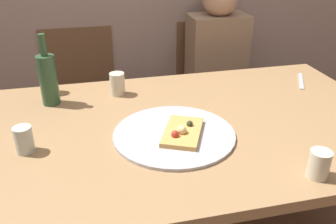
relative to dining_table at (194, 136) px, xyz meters
The scene contains 12 objects.
dining_table is the anchor object (origin of this frame).
pizza_tray 0.15m from the dining_table, 141.12° to the right, with size 0.46×0.46×0.01m, color #ADADB2.
pizza_slice_last 0.16m from the dining_table, 127.04° to the right, with size 0.21×0.25×0.05m.
wine_bottle 0.67m from the dining_table, 151.25° to the left, with size 0.08×0.08×0.31m.
tumbler_near 0.52m from the dining_table, 57.81° to the right, with size 0.07×0.07×0.09m, color beige.
tumbler_far 0.65m from the dining_table, behind, with size 0.06×0.06×0.10m, color #B7C6BC.
wine_glass 0.74m from the dining_table, 143.12° to the left, with size 0.07×0.07×0.11m, color beige.
short_glass 0.45m from the dining_table, 128.28° to the left, with size 0.07×0.07×0.10m, color beige.
table_knife 0.72m from the dining_table, 23.64° to the left, with size 0.22×0.02×0.01m, color #B7B7BC.
chair_left 1.04m from the dining_table, 116.11° to the left, with size 0.44×0.44×0.90m.
chair_right 1.02m from the dining_table, 65.97° to the left, with size 0.44×0.44×0.90m.
guest_in_sweater 0.87m from the dining_table, 61.92° to the left, with size 0.36×0.56×1.17m.
Camera 1 is at (-0.39, -1.21, 1.44)m, focal length 38.35 mm.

